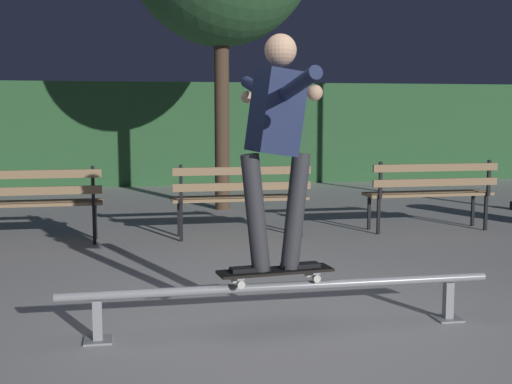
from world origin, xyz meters
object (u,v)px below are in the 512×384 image
object	(u,v)px
grind_rail	(282,292)
park_bench_leftmost	(28,197)
skateboarder	(276,132)
park_bench_right_center	(431,188)
skateboard	(275,272)
park_bench_left_center	(241,192)

from	to	relation	value
grind_rail	park_bench_leftmost	size ratio (longest dim) A/B	1.85
skateboarder	park_bench_leftmost	distance (m)	4.02
grind_rail	park_bench_right_center	distance (m)	4.30
park_bench_leftmost	park_bench_right_center	size ratio (longest dim) A/B	1.00
skateboard	park_bench_leftmost	distance (m)	3.94
park_bench_right_center	skateboarder	bearing A→B (deg)	-128.80
grind_rail	skateboarder	world-z (taller)	skateboarder
skateboarder	park_bench_left_center	size ratio (longest dim) A/B	0.97
grind_rail	park_bench_left_center	bearing A→B (deg)	84.99
skateboard	skateboarder	bearing A→B (deg)	6.53
grind_rail	skateboard	bearing A→B (deg)	-180.00
park_bench_leftmost	park_bench_left_center	xyz separation A→B (m)	(2.37, 0.00, 0.00)
grind_rail	park_bench_leftmost	distance (m)	3.97
skateboarder	skateboard	bearing A→B (deg)	-173.47
park_bench_right_center	park_bench_leftmost	bearing A→B (deg)	180.00
skateboarder	park_bench_leftmost	xyz separation A→B (m)	(-2.03, 3.37, -0.80)
park_bench_right_center	grind_rail	bearing A→B (deg)	-128.37
park_bench_leftmost	park_bench_left_center	world-z (taller)	same
park_bench_left_center	grind_rail	bearing A→B (deg)	-95.01
skateboard	park_bench_left_center	xyz separation A→B (m)	(0.34, 3.37, 0.13)
grind_rail	skateboard	world-z (taller)	skateboard
park_bench_leftmost	park_bench_right_center	xyz separation A→B (m)	(4.74, 0.00, 0.00)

